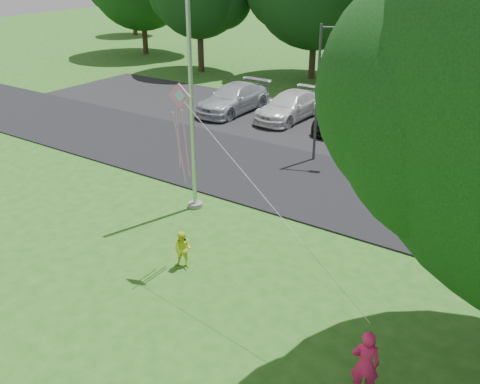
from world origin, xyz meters
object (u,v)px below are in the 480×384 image
Objects in this scene: flagpole at (191,87)px; trash_can at (386,149)px; street_lamp at (324,82)px; woman at (365,364)px; child_yellow at (183,250)px; kite at (183,116)px.

trash_can is at bearing 64.68° from flagpole.
street_lamp reaches higher than woman.
street_lamp is at bearing 72.25° from child_yellow.
woman is 1.39× the size of child_yellow.
trash_can is (2.29, 1.63, -2.83)m from street_lamp.
flagpole is 1.80× the size of street_lamp.
kite is (-5.91, 1.80, 3.56)m from woman.
child_yellow reaches higher than trash_can.
kite is at bearing -98.28° from trash_can.
trash_can is at bearing 73.66° from kite.
flagpole is 9.99m from woman.
kite is at bearing 55.29° from child_yellow.
street_lamp is 13.20m from woman.
trash_can is 0.16× the size of kite.
woman is 6.17m from child_yellow.
trash_can is at bearing 60.00° from child_yellow.
trash_can is 0.91× the size of child_yellow.
kite reaches higher than woman.
woman is (6.61, -11.13, -2.56)m from street_lamp.
flagpole is 6.49× the size of woman.
street_lamp is 0.87× the size of kite.
child_yellow is at bearing -37.74° from woman.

